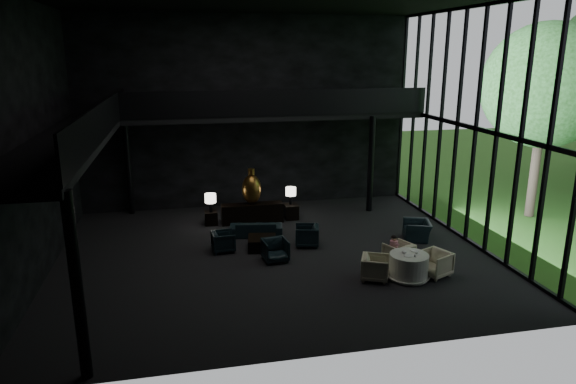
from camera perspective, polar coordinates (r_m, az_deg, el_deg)
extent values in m
cube|color=black|center=(17.13, -1.50, -6.98)|extent=(14.00, 12.00, 0.02)
cube|color=black|center=(21.93, -4.45, 8.72)|extent=(14.00, 0.04, 8.00)
cube|color=black|center=(10.31, 4.41, 1.26)|extent=(14.00, 0.04, 8.00)
cube|color=black|center=(16.34, -26.62, 4.90)|extent=(0.04, 12.00, 8.00)
cube|color=black|center=(16.11, -23.18, 5.16)|extent=(2.00, 12.00, 0.25)
cube|color=black|center=(21.10, -1.36, 8.51)|extent=(12.00, 2.00, 0.25)
cube|color=black|center=(15.86, -19.84, 7.55)|extent=(0.06, 12.00, 1.00)
cube|color=black|center=(20.06, -0.84, 9.88)|extent=(12.00, 0.06, 1.00)
cylinder|color=black|center=(11.08, -22.40, -9.85)|extent=(0.24, 0.24, 4.00)
cylinder|color=black|center=(21.88, -17.34, 2.74)|extent=(0.24, 0.24, 4.00)
cylinder|color=black|center=(21.51, 9.19, 3.04)|extent=(0.24, 0.24, 4.00)
cylinder|color=#382D23|center=(22.75, 25.87, 3.52)|extent=(0.36, 0.36, 4.90)
sphere|color=#2B5E21|center=(22.42, 26.71, 10.53)|extent=(4.80, 4.80, 4.80)
cube|color=black|center=(20.19, -4.00, -2.36)|extent=(2.41, 0.55, 0.77)
ellipsoid|color=#B9893F|center=(19.95, -4.06, 0.31)|extent=(0.75, 0.75, 1.16)
cylinder|color=#B9893F|center=(19.78, -4.10, 2.27)|extent=(0.26, 0.26, 0.24)
cube|color=black|center=(20.17, -8.54, -2.87)|extent=(0.48, 0.48, 0.53)
cylinder|color=black|center=(19.99, -8.58, -1.68)|extent=(0.13, 0.13, 0.38)
cylinder|color=white|center=(19.89, -8.62, -0.68)|extent=(0.43, 0.43, 0.34)
cube|color=black|center=(20.61, 0.36, -2.21)|extent=(0.53, 0.53, 0.59)
cylinder|color=black|center=(20.56, 0.31, -0.87)|extent=(0.12, 0.12, 0.36)
cylinder|color=white|center=(20.47, 0.31, 0.06)|extent=(0.41, 0.41, 0.33)
imported|color=black|center=(18.77, -3.57, -3.87)|extent=(1.80, 0.78, 0.68)
imported|color=black|center=(17.44, -7.19, -5.40)|extent=(0.72, 0.76, 0.73)
imported|color=#1F2F33|center=(17.77, 2.11, -4.71)|extent=(0.93, 0.97, 0.84)
imported|color=black|center=(16.52, -1.43, -6.35)|extent=(0.86, 0.82, 0.81)
imported|color=#1D2835|center=(18.91, 14.16, -3.87)|extent=(0.92, 1.14, 0.87)
cube|color=black|center=(17.56, -2.89, -5.70)|extent=(1.08, 1.08, 0.42)
cylinder|color=white|center=(15.73, 13.25, -8.02)|extent=(1.15, 1.15, 0.75)
cone|color=white|center=(15.86, 13.18, -9.10)|extent=(1.30, 1.30, 0.10)
imported|color=beige|center=(16.60, 12.19, -6.59)|extent=(1.01, 0.98, 0.81)
imported|color=beige|center=(16.07, 15.99, -7.42)|extent=(1.10, 1.13, 0.90)
imported|color=beige|center=(15.43, 9.67, -8.15)|extent=(1.01, 1.04, 0.82)
cylinder|color=#DE9BB6|center=(16.44, 11.67, -5.92)|extent=(0.26, 0.26, 0.36)
sphere|color=#D8A884|center=(16.35, 11.72, -5.02)|extent=(0.18, 0.18, 0.18)
ellipsoid|color=black|center=(16.33, 11.73, -4.93)|extent=(0.19, 0.19, 0.13)
cylinder|color=white|center=(15.47, 13.21, -6.90)|extent=(0.33, 0.33, 0.02)
cylinder|color=white|center=(15.88, 13.89, -6.35)|extent=(0.29, 0.29, 0.02)
cylinder|color=white|center=(15.64, 14.17, -6.71)|extent=(0.17, 0.17, 0.01)
cylinder|color=white|center=(15.65, 14.10, -6.56)|extent=(0.08, 0.08, 0.06)
ellipsoid|color=white|center=(15.62, 12.80, -6.53)|extent=(0.15, 0.15, 0.07)
cylinder|color=#99999E|center=(15.43, 13.93, -6.89)|extent=(0.08, 0.08, 0.07)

